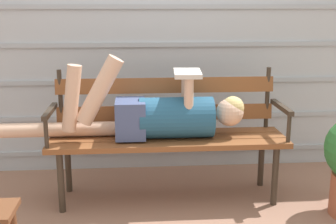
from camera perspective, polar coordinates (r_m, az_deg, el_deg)
name	(u,v)px	position (r m, az deg, el deg)	size (l,w,h in m)	color
ground_plane	(169,204)	(3.13, 0.15, -11.72)	(12.00, 12.00, 0.00)	#936B56
house_siding	(162,25)	(3.57, -0.81, 11.06)	(4.78, 0.08, 2.35)	#B2BCC6
park_bench	(167,128)	(3.11, -0.09, -2.06)	(1.63, 0.44, 0.90)	brown
reclining_person	(155,114)	(3.01, -1.72, -0.28)	(1.73, 0.28, 0.58)	#23567A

